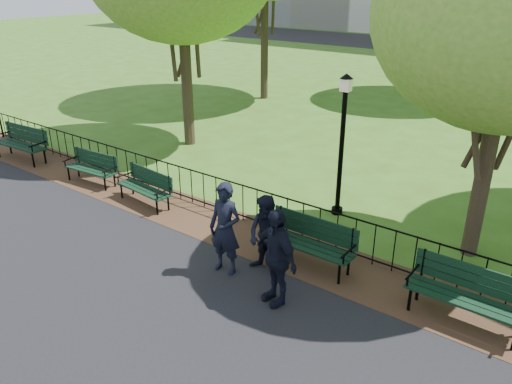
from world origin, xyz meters
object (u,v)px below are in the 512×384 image
Objects in this scene: park_bench_left_b at (92,164)px; taxi at (403,36)px; park_bench_main at (295,232)px; park_bench_left_c at (22,140)px; person_mid at (267,236)px; person_right at (276,257)px; person_left at (225,229)px; lamppost at (342,141)px; park_bench_right_a at (469,289)px; park_bench_left_a at (146,183)px; sedan_silver at (486,42)px.

taxi reaches higher than park_bench_left_b.
park_bench_left_c reaches higher than park_bench_main.
person_mid is 0.89× the size of person_right.
person_left is 34.72m from taxi.
park_bench_main is at bearing -81.88° from lamppost.
park_bench_main is at bearing 77.93° from person_mid.
park_bench_left_b is 6.71m from lamppost.
park_bench_right_a is at bearing 1.65° from park_bench_main.
person_right reaches higher than park_bench_left_a.
park_bench_left_c is at bearing 178.93° from person_mid.
park_bench_left_b is 0.51× the size of lamppost.
park_bench_left_c is 13.00m from park_bench_right_a.
lamppost is 0.75× the size of taxi.
park_bench_left_a is 1.02× the size of park_bench_left_b.
park_bench_right_a is at bearing -167.99° from sedan_silver.
taxi is (-11.16, 33.52, -0.13)m from person_right.
park_bench_main is at bearing -4.85° from park_bench_left_c.
person_left is (5.69, -1.23, 0.38)m from park_bench_left_b.
lamppost is at bearing 122.29° from person_right.
person_left reaches higher than taxi.
park_bench_right_a is (13.00, 0.07, -0.03)m from park_bench_left_c.
person_right is at bearing -77.71° from lamppost.
park_bench_left_b is 0.35× the size of sedan_silver.
person_left reaches higher than person_right.
park_bench_left_c is 10.33m from person_right.
park_bench_right_a is 0.43× the size of taxi.
person_left is 0.37× the size of sedan_silver.
person_right is (-2.76, -1.41, 0.28)m from park_bench_right_a.
park_bench_left_b is 0.95× the size of person_right.
person_mid is at bearing -105.36° from park_bench_main.
park_bench_left_a is 5.42m from park_bench_left_c.
person_left is at bearing -144.77° from person_mid.
lamppost is at bearing 35.14° from park_bench_left_a.
park_bench_left_a is 0.35× the size of sedan_silver.
park_bench_main is 1.41m from person_right.
person_mid is at bearing 155.52° from person_right.
person_left is (-0.83, -1.08, 0.27)m from park_bench_main.
sedan_silver reaches higher than park_bench_main.
park_bench_left_c is at bearing -174.04° from park_bench_left_a.
person_mid is (0.16, -3.09, -1.00)m from lamppost.
park_bench_main is 1.39m from person_left.
park_bench_main is 9.77m from park_bench_left_c.
person_right is 0.40× the size of taxi.
sedan_silver is at bearing 97.86° from lamppost.
person_mid reaches higher than park_bench_left_c.
person_left reaches higher than person_mid.
sedan_silver is (-4.44, 32.08, 0.17)m from park_bench_main.
park_bench_left_c is 1.29× the size of person_mid.
person_right reaches higher than park_bench_left_c.
park_bench_left_c is at bearing -179.41° from taxi.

